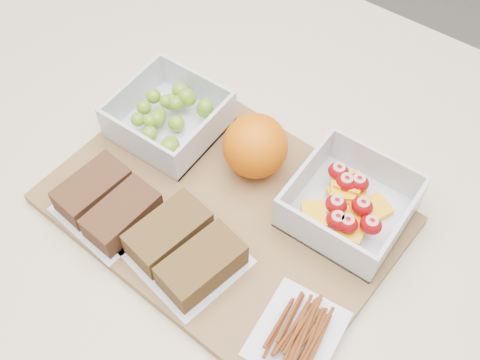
{
  "coord_description": "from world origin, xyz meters",
  "views": [
    {
      "loc": [
        0.25,
        -0.35,
        1.56
      ],
      "look_at": [
        -0.01,
        0.01,
        0.93
      ],
      "focal_mm": 45.0,
      "sensor_mm": 36.0,
      "label": 1
    }
  ],
  "objects_px": {
    "grape_container": "(171,117)",
    "pretzel_bag": "(298,330)",
    "orange": "(255,146)",
    "cutting_board": "(223,210)",
    "fruit_container": "(349,205)",
    "sandwich_bag_left": "(108,203)",
    "sandwich_bag_center": "(185,249)"
  },
  "relations": [
    {
      "from": "grape_container",
      "to": "fruit_container",
      "type": "distance_m",
      "value": 0.27
    },
    {
      "from": "grape_container",
      "to": "orange",
      "type": "relative_size",
      "value": 1.56
    },
    {
      "from": "orange",
      "to": "sandwich_bag_center",
      "type": "distance_m",
      "value": 0.16
    },
    {
      "from": "cutting_board",
      "to": "sandwich_bag_center",
      "type": "bearing_deg",
      "value": -81.72
    },
    {
      "from": "grape_container",
      "to": "sandwich_bag_center",
      "type": "bearing_deg",
      "value": -46.46
    },
    {
      "from": "cutting_board",
      "to": "orange",
      "type": "bearing_deg",
      "value": 96.79
    },
    {
      "from": "grape_container",
      "to": "sandwich_bag_left",
      "type": "height_order",
      "value": "grape_container"
    },
    {
      "from": "grape_container",
      "to": "sandwich_bag_center",
      "type": "xyz_separation_m",
      "value": [
        0.14,
        -0.15,
        -0.0
      ]
    },
    {
      "from": "orange",
      "to": "pretzel_bag",
      "type": "relative_size",
      "value": 0.74
    },
    {
      "from": "grape_container",
      "to": "fruit_container",
      "type": "xyz_separation_m",
      "value": [
        0.27,
        0.02,
        -0.0
      ]
    },
    {
      "from": "sandwich_bag_center",
      "to": "sandwich_bag_left",
      "type": "bearing_deg",
      "value": -178.11
    },
    {
      "from": "cutting_board",
      "to": "orange",
      "type": "distance_m",
      "value": 0.09
    },
    {
      "from": "pretzel_bag",
      "to": "fruit_container",
      "type": "bearing_deg",
      "value": 100.96
    },
    {
      "from": "fruit_container",
      "to": "orange",
      "type": "distance_m",
      "value": 0.14
    },
    {
      "from": "fruit_container",
      "to": "sandwich_bag_center",
      "type": "relative_size",
      "value": 0.93
    },
    {
      "from": "orange",
      "to": "grape_container",
      "type": "bearing_deg",
      "value": -174.55
    },
    {
      "from": "grape_container",
      "to": "pretzel_bag",
      "type": "relative_size",
      "value": 1.16
    },
    {
      "from": "sandwich_bag_center",
      "to": "cutting_board",
      "type": "bearing_deg",
      "value": 94.29
    },
    {
      "from": "sandwich_bag_center",
      "to": "pretzel_bag",
      "type": "relative_size",
      "value": 1.29
    },
    {
      "from": "cutting_board",
      "to": "orange",
      "type": "height_order",
      "value": "orange"
    },
    {
      "from": "cutting_board",
      "to": "grape_container",
      "type": "height_order",
      "value": "grape_container"
    },
    {
      "from": "cutting_board",
      "to": "pretzel_bag",
      "type": "bearing_deg",
      "value": -23.9
    },
    {
      "from": "grape_container",
      "to": "orange",
      "type": "xyz_separation_m",
      "value": [
        0.13,
        0.01,
        0.02
      ]
    },
    {
      "from": "orange",
      "to": "sandwich_bag_left",
      "type": "distance_m",
      "value": 0.2
    },
    {
      "from": "orange",
      "to": "sandwich_bag_center",
      "type": "relative_size",
      "value": 0.57
    },
    {
      "from": "fruit_container",
      "to": "pretzel_bag",
      "type": "height_order",
      "value": "fruit_container"
    },
    {
      "from": "sandwich_bag_center",
      "to": "fruit_container",
      "type": "bearing_deg",
      "value": 52.14
    },
    {
      "from": "grape_container",
      "to": "pretzel_bag",
      "type": "distance_m",
      "value": 0.34
    },
    {
      "from": "sandwich_bag_left",
      "to": "pretzel_bag",
      "type": "relative_size",
      "value": 1.16
    },
    {
      "from": "sandwich_bag_left",
      "to": "pretzel_bag",
      "type": "height_order",
      "value": "sandwich_bag_left"
    },
    {
      "from": "fruit_container",
      "to": "sandwich_bag_left",
      "type": "xyz_separation_m",
      "value": [
        -0.25,
        -0.17,
        -0.0
      ]
    },
    {
      "from": "cutting_board",
      "to": "fruit_container",
      "type": "bearing_deg",
      "value": 34.89
    }
  ]
}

